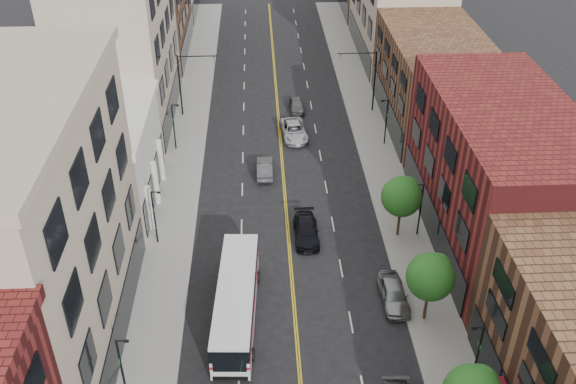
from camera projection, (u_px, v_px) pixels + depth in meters
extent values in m
cube|color=gray|center=(182.00, 174.00, 63.10)|extent=(4.00, 110.00, 0.15)
cube|color=gray|center=(383.00, 168.00, 63.93)|extent=(4.00, 110.00, 0.15)
cube|color=tan|center=(23.00, 240.00, 39.54)|extent=(10.00, 22.00, 18.00)
cube|color=silver|center=(95.00, 162.00, 57.31)|extent=(10.00, 14.00, 8.00)
cube|color=tan|center=(119.00, 41.00, 68.76)|extent=(10.00, 20.00, 18.00)
cube|color=brown|center=(146.00, 0.00, 86.28)|extent=(10.00, 20.00, 15.00)
cube|color=#591718|center=(498.00, 174.00, 51.79)|extent=(10.00, 22.00, 12.00)
cube|color=brown|center=(434.00, 81.00, 69.87)|extent=(10.00, 20.00, 10.00)
cube|color=tan|center=(399.00, 4.00, 86.31)|extent=(10.00, 22.00, 14.00)
sphere|color=#1A5819|center=(481.00, 382.00, 35.91)|extent=(2.04, 2.04, 2.04)
cylinder|color=black|center=(426.00, 305.00, 45.64)|extent=(0.22, 0.22, 2.50)
sphere|color=#1A5819|center=(430.00, 277.00, 44.19)|extent=(3.40, 3.40, 3.40)
sphere|color=#1A5819|center=(437.00, 267.00, 44.26)|extent=(2.04, 2.04, 2.04)
cylinder|color=black|center=(399.00, 223.00, 53.99)|extent=(0.22, 0.22, 2.50)
sphere|color=#1A5819|center=(402.00, 197.00, 52.54)|extent=(3.40, 3.40, 3.40)
sphere|color=#1A5819|center=(407.00, 189.00, 52.61)|extent=(2.04, 2.04, 2.04)
cylinder|color=black|center=(122.00, 370.00, 39.10)|extent=(0.14, 0.14, 5.00)
cylinder|color=black|center=(122.00, 341.00, 37.74)|extent=(0.70, 0.10, 0.10)
cube|color=black|center=(126.00, 341.00, 37.78)|extent=(0.28, 0.14, 0.14)
cube|color=#19592D|center=(120.00, 360.00, 38.60)|extent=(0.04, 0.55, 0.35)
cylinder|color=black|center=(155.00, 218.00, 52.46)|extent=(0.14, 0.14, 5.00)
cylinder|color=black|center=(155.00, 192.00, 51.10)|extent=(0.70, 0.10, 0.10)
cube|color=black|center=(159.00, 192.00, 51.14)|extent=(0.28, 0.14, 0.14)
cube|color=#19592D|center=(153.00, 209.00, 51.96)|extent=(0.04, 0.55, 0.35)
cylinder|color=black|center=(174.00, 127.00, 65.82)|extent=(0.14, 0.14, 5.00)
cylinder|color=black|center=(175.00, 105.00, 64.46)|extent=(0.70, 0.10, 0.10)
cube|color=black|center=(177.00, 105.00, 64.50)|extent=(0.28, 0.14, 0.14)
cube|color=#19592D|center=(173.00, 119.00, 65.32)|extent=(0.04, 0.55, 0.35)
cylinder|color=black|center=(477.00, 356.00, 40.02)|extent=(0.14, 0.14, 5.00)
cylinder|color=black|center=(478.00, 328.00, 38.63)|extent=(0.70, 0.10, 0.10)
cube|color=black|center=(474.00, 328.00, 38.65)|extent=(0.28, 0.14, 0.14)
cube|color=#19592D|center=(480.00, 346.00, 39.52)|extent=(0.04, 0.55, 0.35)
cylinder|color=black|center=(420.00, 210.00, 53.37)|extent=(0.14, 0.14, 5.00)
cylinder|color=black|center=(419.00, 185.00, 51.99)|extent=(0.70, 0.10, 0.10)
cube|color=black|center=(416.00, 185.00, 52.01)|extent=(0.28, 0.14, 0.14)
cube|color=#19592D|center=(422.00, 201.00, 52.88)|extent=(0.04, 0.55, 0.35)
cylinder|color=black|center=(386.00, 122.00, 66.73)|extent=(0.14, 0.14, 5.00)
cylinder|color=black|center=(385.00, 100.00, 65.35)|extent=(0.70, 0.10, 0.10)
cube|color=black|center=(382.00, 101.00, 65.36)|extent=(0.28, 0.14, 0.14)
cube|color=#19592D|center=(387.00, 114.00, 66.24)|extent=(0.04, 0.55, 0.35)
cylinder|color=black|center=(180.00, 85.00, 71.89)|extent=(0.18, 0.18, 7.20)
cylinder|color=black|center=(197.00, 56.00, 70.12)|extent=(4.40, 0.12, 0.12)
imported|color=black|center=(214.00, 59.00, 70.41)|extent=(0.15, 0.18, 0.90)
cylinder|color=black|center=(374.00, 81.00, 72.81)|extent=(0.18, 0.18, 7.20)
cylinder|color=black|center=(357.00, 53.00, 70.85)|extent=(4.40, 0.12, 0.12)
imported|color=black|center=(341.00, 57.00, 71.00)|extent=(0.15, 0.18, 0.90)
cube|color=silver|center=(236.00, 301.00, 45.67)|extent=(3.24, 12.05, 2.88)
cube|color=black|center=(236.00, 293.00, 45.29)|extent=(3.29, 12.09, 1.04)
cube|color=red|center=(237.00, 304.00, 45.84)|extent=(3.29, 12.09, 0.22)
cube|color=black|center=(229.00, 363.00, 40.54)|extent=(2.19, 0.18, 1.59)
cylinder|color=black|center=(213.00, 354.00, 42.99)|extent=(0.33, 0.97, 0.95)
cylinder|color=black|center=(252.00, 355.00, 42.98)|extent=(0.33, 0.97, 0.95)
cylinder|color=black|center=(224.00, 276.00, 49.64)|extent=(0.33, 0.97, 0.95)
cylinder|color=black|center=(258.00, 277.00, 49.62)|extent=(0.33, 0.97, 0.95)
imported|color=gray|center=(394.00, 294.00, 47.51)|extent=(2.01, 4.77, 1.61)
imported|color=#434448|center=(265.00, 168.00, 62.79)|extent=(1.57, 4.38, 1.44)
imported|color=black|center=(306.00, 231.00, 54.17)|extent=(2.09, 5.04, 1.46)
imported|color=#B5B7BE|center=(294.00, 131.00, 69.17)|extent=(3.08, 5.83, 1.56)
imported|color=#4E4E53|center=(297.00, 105.00, 74.74)|extent=(1.73, 4.08, 1.37)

